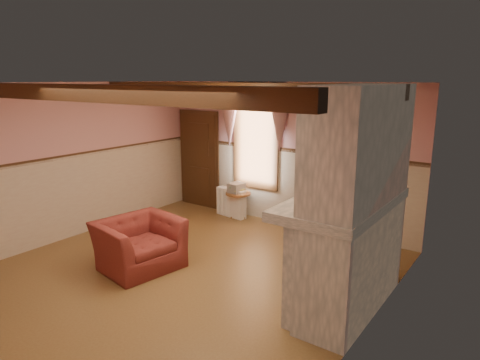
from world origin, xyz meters
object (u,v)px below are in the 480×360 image
Objects in this scene: armchair at (139,244)px; radiator at (231,203)px; bowl at (337,198)px; mantel_clock at (366,179)px; side_table at (238,205)px; oil_lamp at (354,182)px.

armchair is 1.68× the size of radiator.
bowl is at bearing -68.92° from armchair.
mantel_clock reaches higher than radiator.
radiator is at bearing 180.00° from side_table.
oil_lamp reaches higher than armchair.
mantel_clock is (3.28, -1.30, 1.22)m from radiator.
radiator is 3.93m from oil_lamp.
armchair is at bearing -159.49° from oil_lamp.
side_table is 3.58m from mantel_clock.
armchair is 3.34m from oil_lamp.
mantel_clock reaches higher than armchair.
bowl is (3.28, -2.27, 1.16)m from radiator.
oil_lamp is at bearing -59.62° from armchair.
mantel_clock is (0.00, 0.97, 0.06)m from bowl.
side_table is 0.79× the size of radiator.
radiator is 2.50× the size of oil_lamp.
bowl is (2.93, 0.58, 1.08)m from armchair.
side_table is 4.02m from bowl.
side_table is 1.96× the size of oil_lamp.
oil_lamp is (3.10, -1.75, 1.29)m from side_table.
oil_lamp is at bearing -21.98° from radiator.
armchair is 3.51m from mantel_clock.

